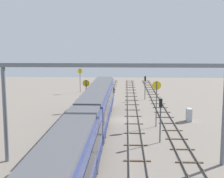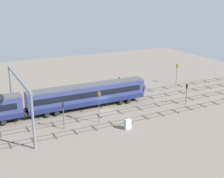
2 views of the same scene
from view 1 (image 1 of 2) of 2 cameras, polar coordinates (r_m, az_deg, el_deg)
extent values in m
plane|color=slate|center=(43.21, 0.88, -5.62)|extent=(112.13, 112.13, 0.00)
cube|color=#59544C|center=(43.63, 10.85, -5.53)|extent=(96.13, 0.07, 0.16)
cube|color=#59544C|center=(43.44, 8.97, -5.54)|extent=(96.13, 0.07, 0.16)
cube|color=#473828|center=(28.94, 13.86, -12.78)|extent=(0.24, 2.40, 0.08)
cube|color=#473828|center=(32.12, 12.66, -10.62)|extent=(0.24, 2.40, 0.08)
cube|color=#473828|center=(35.34, 11.68, -8.85)|extent=(0.24, 2.40, 0.08)
cube|color=#473828|center=(38.60, 10.88, -7.38)|extent=(0.24, 2.40, 0.08)
cube|color=#473828|center=(41.89, 10.21, -6.14)|extent=(0.24, 2.40, 0.08)
cube|color=#473828|center=(45.19, 9.64, -5.07)|extent=(0.24, 2.40, 0.08)
cube|color=#473828|center=(48.52, 9.14, -4.15)|extent=(0.24, 2.40, 0.08)
cube|color=#473828|center=(51.86, 8.72, -3.35)|extent=(0.24, 2.40, 0.08)
cube|color=#473828|center=(55.21, 8.34, -2.65)|extent=(0.24, 2.40, 0.08)
cube|color=#473828|center=(58.57, 8.01, -2.03)|extent=(0.24, 2.40, 0.08)
cube|color=#473828|center=(61.94, 7.71, -1.47)|extent=(0.24, 2.40, 0.08)
cube|color=#473828|center=(65.32, 7.45, -0.97)|extent=(0.24, 2.40, 0.08)
cube|color=#473828|center=(68.70, 7.21, -0.52)|extent=(0.24, 2.40, 0.08)
cube|color=#473828|center=(72.09, 6.99, -0.12)|extent=(0.24, 2.40, 0.08)
cube|color=#473828|center=(75.48, 6.79, 0.26)|extent=(0.24, 2.40, 0.08)
cube|color=#473828|center=(78.87, 6.61, 0.59)|extent=(0.24, 2.40, 0.08)
cube|color=#473828|center=(82.27, 6.45, 0.90)|extent=(0.24, 2.40, 0.08)
cube|color=#473828|center=(85.67, 6.30, 1.19)|extent=(0.24, 2.40, 0.08)
cube|color=#473828|center=(89.07, 6.16, 1.45)|extent=(0.24, 2.40, 0.08)
cube|color=#59544C|center=(43.21, 4.86, -5.54)|extent=(96.13, 0.07, 0.16)
cube|color=#59544C|center=(43.17, 2.95, -5.53)|extent=(96.13, 0.07, 0.16)
cube|color=#473828|center=(28.57, 4.61, -12.85)|extent=(0.24, 2.40, 0.08)
cube|color=#473828|center=(32.68, 4.34, -10.11)|extent=(0.24, 2.40, 0.08)
cube|color=#473828|center=(36.86, 4.13, -8.00)|extent=(0.24, 2.40, 0.08)
cube|color=#473828|center=(41.07, 3.97, -6.31)|extent=(0.24, 2.40, 0.08)
cube|color=#473828|center=(45.32, 3.84, -4.94)|extent=(0.24, 2.40, 0.08)
cube|color=#473828|center=(49.58, 3.74, -3.80)|extent=(0.24, 2.40, 0.08)
cube|color=#473828|center=(53.87, 3.64, -2.85)|extent=(0.24, 2.40, 0.08)
cube|color=#473828|center=(58.16, 3.57, -2.03)|extent=(0.24, 2.40, 0.08)
cube|color=#473828|center=(62.47, 3.50, -1.33)|extent=(0.24, 2.40, 0.08)
cube|color=#473828|center=(66.78, 3.44, -0.72)|extent=(0.24, 2.40, 0.08)
cube|color=#473828|center=(71.11, 3.39, -0.18)|extent=(0.24, 2.40, 0.08)
cube|color=#473828|center=(75.43, 3.35, 0.29)|extent=(0.24, 2.40, 0.08)
cube|color=#473828|center=(79.76, 3.31, 0.72)|extent=(0.24, 2.40, 0.08)
cube|color=#473828|center=(84.10, 3.27, 1.10)|extent=(0.24, 2.40, 0.08)
cube|color=#473828|center=(88.44, 3.24, 1.44)|extent=(0.24, 2.40, 0.08)
cube|color=#59544C|center=(43.26, -1.18, -5.50)|extent=(96.13, 0.07, 0.16)
cube|color=#59544C|center=(43.38, -3.08, -5.47)|extent=(96.13, 0.07, 0.16)
cube|color=#473828|center=(27.44, -5.07, -13.75)|extent=(0.24, 2.40, 0.08)
cube|color=#473828|center=(31.33, -4.04, -10.92)|extent=(0.24, 2.40, 0.08)
cube|color=#473828|center=(35.29, -3.25, -8.72)|extent=(0.24, 2.40, 0.08)
cube|color=#473828|center=(39.29, -2.63, -6.97)|extent=(0.24, 2.40, 0.08)
cube|color=#473828|center=(43.32, -2.13, -5.54)|extent=(0.24, 2.40, 0.08)
cube|color=#473828|center=(47.38, -1.72, -4.35)|extent=(0.24, 2.40, 0.08)
cube|color=#473828|center=(51.46, -1.37, -3.35)|extent=(0.24, 2.40, 0.08)
cube|color=#473828|center=(55.55, -1.07, -2.50)|extent=(0.24, 2.40, 0.08)
cube|color=#473828|center=(59.66, -0.82, -1.76)|extent=(0.24, 2.40, 0.08)
cube|color=#473828|center=(63.78, -0.59, -1.12)|extent=(0.24, 2.40, 0.08)
cube|color=#473828|center=(67.90, -0.40, -0.56)|extent=(0.24, 2.40, 0.08)
cube|color=#473828|center=(72.03, -0.23, -0.06)|extent=(0.24, 2.40, 0.08)
cube|color=#473828|center=(76.16, -0.07, 0.38)|extent=(0.24, 2.40, 0.08)
cube|color=#473828|center=(80.30, 0.07, 0.78)|extent=(0.24, 2.40, 0.08)
cube|color=#473828|center=(84.45, 0.19, 1.14)|extent=(0.24, 2.40, 0.08)
cube|color=#473828|center=(88.60, 0.30, 1.47)|extent=(0.24, 2.40, 0.08)
cube|color=#59544C|center=(43.79, -7.14, -5.39)|extent=(96.13, 0.07, 0.16)
cube|color=#59544C|center=(44.05, -8.99, -5.35)|extent=(96.13, 0.07, 0.16)
cube|color=#473828|center=(29.66, -13.62, -12.25)|extent=(0.24, 2.40, 0.08)
cube|color=#473828|center=(33.64, -11.53, -9.72)|extent=(0.24, 2.40, 0.08)
cube|color=#473828|center=(37.71, -9.91, -7.73)|extent=(0.24, 2.40, 0.08)
cube|color=#473828|center=(41.84, -8.62, -6.11)|extent=(0.24, 2.40, 0.08)
cube|color=#473828|center=(46.01, -7.56, -4.79)|extent=(0.24, 2.40, 0.08)
cube|color=#473828|center=(50.22, -6.69, -3.69)|extent=(0.24, 2.40, 0.08)
cube|color=#473828|center=(54.45, -5.95, -2.76)|extent=(0.24, 2.40, 0.08)
cube|color=#473828|center=(58.71, -5.32, -1.96)|extent=(0.24, 2.40, 0.08)
cube|color=#473828|center=(62.98, -4.78, -1.27)|extent=(0.24, 2.40, 0.08)
cube|color=#473828|center=(67.26, -4.31, -0.67)|extent=(0.24, 2.40, 0.08)
cube|color=#473828|center=(71.55, -3.89, -0.14)|extent=(0.24, 2.40, 0.08)
cube|color=#473828|center=(75.85, -3.52, 0.34)|extent=(0.24, 2.40, 0.08)
cube|color=#473828|center=(80.16, -3.19, 0.76)|extent=(0.24, 2.40, 0.08)
cube|color=#473828|center=(84.48, -2.89, 1.13)|extent=(0.24, 2.40, 0.08)
cube|color=#473828|center=(88.80, -2.62, 1.47)|extent=(0.24, 2.40, 0.08)
cube|color=navy|center=(40.40, -2.43, -2.44)|extent=(24.00, 2.90, 3.60)
cube|color=navy|center=(40.67, -2.42, -4.31)|extent=(24.00, 2.94, 0.90)
cube|color=#4C4C51|center=(40.10, -2.45, 0.30)|extent=(24.00, 2.50, 0.30)
cube|color=black|center=(40.23, -0.36, -1.86)|extent=(22.00, 0.04, 1.10)
cube|color=black|center=(40.48, -4.49, -1.82)|extent=(22.00, 0.04, 1.10)
cylinder|color=black|center=(32.64, -3.73, -9.08)|extent=(0.90, 2.70, 0.90)
cylinder|color=black|center=(34.35, -3.40, -8.20)|extent=(0.90, 2.70, 0.90)
cylinder|color=black|center=(47.47, -1.70, -3.62)|extent=(0.90, 2.70, 0.90)
cylinder|color=black|center=(49.23, -1.54, -3.20)|extent=(0.90, 2.70, 0.90)
cube|color=#4C4C51|center=(16.12, -10.33, -11.70)|extent=(24.00, 2.50, 0.30)
cylinder|color=black|center=(23.86, -6.31, -15.75)|extent=(0.90, 2.70, 0.90)
cylinder|color=black|center=(25.50, -5.67, -14.13)|extent=(0.90, 2.70, 0.90)
cone|color=navy|center=(53.03, -1.22, -0.11)|extent=(1.60, 3.24, 3.24)
cylinder|color=slate|center=(28.15, 19.67, -4.83)|extent=(0.36, 0.36, 8.34)
cylinder|color=slate|center=(28.87, -18.81, -4.48)|extent=(0.36, 0.36, 8.34)
cube|color=slate|center=(26.30, 0.18, 4.34)|extent=(0.40, 19.34, 0.35)
cylinder|color=#4C4C51|center=(67.57, -5.80, 1.52)|extent=(0.12, 0.12, 5.15)
cylinder|color=yellow|center=(67.41, -5.83, 3.29)|extent=(0.05, 1.08, 1.08)
cube|color=black|center=(67.44, -5.82, 3.29)|extent=(0.02, 0.49, 0.12)
cylinder|color=#4C4C51|center=(48.96, -4.70, -1.17)|extent=(0.12, 0.12, 4.78)
cylinder|color=yellow|center=(48.73, -4.72, 1.06)|extent=(0.05, 1.07, 1.07)
cube|color=black|center=(48.76, -4.71, 1.06)|extent=(0.02, 0.48, 0.12)
cylinder|color=#4C4C51|center=(39.46, 8.04, -2.77)|extent=(0.12, 0.12, 5.72)
cylinder|color=yellow|center=(39.13, 8.10, 0.65)|extent=(0.05, 1.09, 1.09)
cube|color=black|center=(39.16, 8.10, 0.65)|extent=(0.02, 0.49, 0.12)
cylinder|color=#4C4C51|center=(33.45, 8.74, -6.45)|extent=(0.14, 0.14, 3.78)
cube|color=black|center=(32.94, 8.82, -2.51)|extent=(0.20, 0.32, 0.90)
sphere|color=yellow|center=(33.02, 8.81, -2.13)|extent=(0.20, 0.20, 0.20)
sphere|color=#262626|center=(33.09, 8.79, -2.81)|extent=(0.20, 0.20, 0.20)
cylinder|color=#4C4C51|center=(58.99, 6.00, -0.24)|extent=(0.14, 0.14, 3.49)
cube|color=black|center=(58.71, 6.03, 1.88)|extent=(0.20, 0.32, 0.90)
sphere|color=yellow|center=(58.80, 6.03, 2.08)|extent=(0.20, 0.20, 0.20)
sphere|color=#262626|center=(58.84, 6.02, 1.70)|extent=(0.20, 0.20, 0.20)
cube|color=#B2B7BC|center=(43.60, 13.78, -4.57)|extent=(1.12, 0.65, 1.73)
cube|color=#333333|center=(44.09, 13.64, -4.07)|extent=(0.02, 0.46, 0.24)
camera|label=2|loc=(53.36, 74.01, 14.43)|focal=48.57mm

